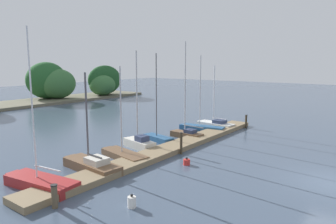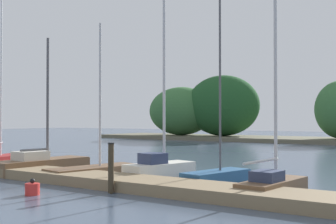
% 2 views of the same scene
% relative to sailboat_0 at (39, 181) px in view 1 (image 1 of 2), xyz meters
% --- Properties ---
extents(ground, '(160.00, 160.00, 0.00)m').
position_rel_sailboat_0_xyz_m(ground, '(9.54, -11.81, -0.32)').
color(ground, '#425166').
extents(dock_pier, '(23.13, 1.80, 0.35)m').
position_rel_sailboat_0_xyz_m(dock_pier, '(9.54, -1.37, -0.15)').
color(dock_pier, '#847051').
rests_on(dock_pier, ground).
extents(sailboat_0, '(1.90, 4.51, 7.95)m').
position_rel_sailboat_0_xyz_m(sailboat_0, '(0.00, 0.00, 0.00)').
color(sailboat_0, maroon).
rests_on(sailboat_0, ground).
extents(sailboat_1, '(1.64, 4.47, 5.70)m').
position_rel_sailboat_0_xyz_m(sailboat_1, '(3.22, -0.07, 0.06)').
color(sailboat_1, brown).
rests_on(sailboat_1, ground).
extents(sailboat_2, '(1.92, 4.16, 6.01)m').
position_rel_sailboat_0_xyz_m(sailboat_2, '(6.11, 0.18, -0.05)').
color(sailboat_2, brown).
rests_on(sailboat_2, ground).
extents(sailboat_3, '(1.60, 3.10, 7.08)m').
position_rel_sailboat_0_xyz_m(sailboat_3, '(8.56, 1.01, 0.14)').
color(sailboat_3, silver).
rests_on(sailboat_3, ground).
extents(sailboat_4, '(1.46, 3.01, 6.96)m').
position_rel_sailboat_0_xyz_m(sailboat_4, '(10.91, 1.13, 0.01)').
color(sailboat_4, '#285684').
rests_on(sailboat_4, ground).
extents(sailboat_5, '(1.20, 3.34, 7.91)m').
position_rel_sailboat_0_xyz_m(sailboat_5, '(13.33, -0.02, 0.12)').
color(sailboat_5, brown).
rests_on(sailboat_5, ground).
extents(sailboat_6, '(1.57, 4.35, 6.90)m').
position_rel_sailboat_0_xyz_m(sailboat_6, '(16.44, 0.41, -0.01)').
color(sailboat_6, '#285684').
rests_on(sailboat_6, ground).
extents(sailboat_7, '(1.67, 3.98, 5.97)m').
position_rel_sailboat_0_xyz_m(sailboat_7, '(18.51, 0.08, 0.02)').
color(sailboat_7, white).
rests_on(sailboat_7, ground).
extents(mooring_piling_0, '(0.30, 0.30, 1.06)m').
position_rel_sailboat_0_xyz_m(mooring_piling_0, '(-0.83, -2.64, 0.22)').
color(mooring_piling_0, brown).
rests_on(mooring_piling_0, ground).
extents(mooring_piling_1, '(0.20, 0.20, 1.52)m').
position_rel_sailboat_0_xyz_m(mooring_piling_1, '(9.13, -2.42, 0.45)').
color(mooring_piling_1, '#3D3323').
rests_on(mooring_piling_1, ground).
extents(mooring_piling_2, '(0.23, 0.23, 1.28)m').
position_rel_sailboat_0_xyz_m(mooring_piling_2, '(19.97, -2.49, 0.33)').
color(mooring_piling_2, '#3D3323').
rests_on(mooring_piling_2, ground).
extents(channel_buoy_0, '(0.42, 0.42, 0.49)m').
position_rel_sailboat_0_xyz_m(channel_buoy_0, '(7.45, -3.99, -0.14)').
color(channel_buoy_0, red).
rests_on(channel_buoy_0, ground).
extents(channel_buoy_1, '(0.37, 0.37, 0.62)m').
position_rel_sailboat_0_xyz_m(channel_buoy_1, '(1.21, -5.27, -0.07)').
color(channel_buoy_1, white).
rests_on(channel_buoy_1, ground).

